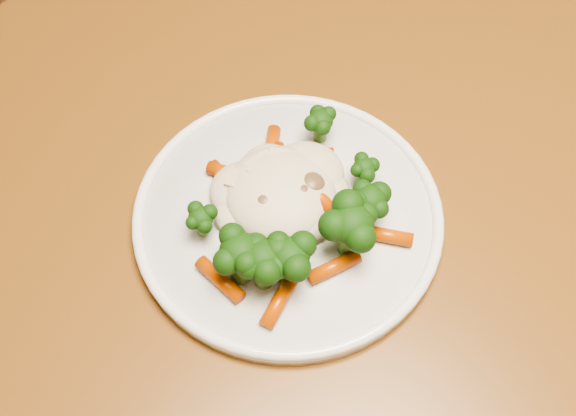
% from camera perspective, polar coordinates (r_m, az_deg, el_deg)
% --- Properties ---
extents(dining_table, '(1.44, 1.24, 0.75)m').
position_cam_1_polar(dining_table, '(0.75, 4.69, 0.29)').
color(dining_table, brown).
rests_on(dining_table, ground).
extents(plate, '(0.26, 0.26, 0.01)m').
position_cam_1_polar(plate, '(0.61, 0.00, -0.72)').
color(plate, white).
rests_on(plate, dining_table).
extents(meal, '(0.18, 0.18, 0.05)m').
position_cam_1_polar(meal, '(0.58, 0.24, -0.40)').
color(meal, beige).
rests_on(meal, plate).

